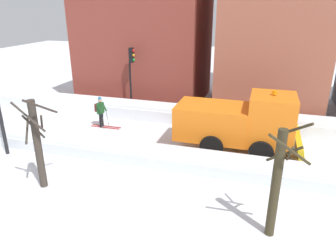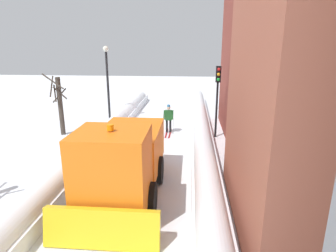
{
  "view_description": "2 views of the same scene",
  "coord_description": "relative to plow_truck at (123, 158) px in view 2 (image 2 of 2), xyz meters",
  "views": [
    {
      "loc": [
        14.65,
        11.38,
        6.68
      ],
      "look_at": [
        0.64,
        7.11,
        1.04
      ],
      "focal_mm": 33.89,
      "sensor_mm": 36.0,
      "label": 1
    },
    {
      "loc": [
        -2.1,
        19.74,
        5.37
      ],
      "look_at": [
        -1.07,
        7.2,
        1.74
      ],
      "focal_mm": 30.35,
      "sensor_mm": 36.0,
      "label": 2
    }
  ],
  "objects": [
    {
      "name": "building_brick_near",
      "position": [
        -7.7,
        -7.59,
        3.03
      ],
      "size": [
        6.65,
        8.65,
        9.01
      ],
      "color": "brown",
      "rests_on": "ground"
    },
    {
      "name": "snowbank_right",
      "position": [
        2.48,
        -0.55,
        -1.06
      ],
      "size": [
        1.1,
        36.0,
        0.99
      ],
      "color": "white",
      "rests_on": "ground"
    },
    {
      "name": "snowbank_left",
      "position": [
        -2.98,
        -0.55,
        -0.93
      ],
      "size": [
        1.1,
        36.0,
        1.19
      ],
      "color": "white",
      "rests_on": "ground"
    },
    {
      "name": "ground_plane",
      "position": [
        -0.25,
        -0.55,
        -1.48
      ],
      "size": [
        80.0,
        80.0,
        0.0
      ],
      "primitive_type": "plane",
      "color": "white"
    },
    {
      "name": "skier",
      "position": [
        -0.97,
        -7.91,
        -0.48
      ],
      "size": [
        0.62,
        1.8,
        1.81
      ],
      "color": "black",
      "rests_on": "ground"
    },
    {
      "name": "traffic_light_pole",
      "position": [
        -3.85,
        -7.14,
        1.48
      ],
      "size": [
        0.28,
        0.42,
        4.2
      ],
      "color": "black",
      "rests_on": "ground"
    },
    {
      "name": "plow_truck",
      "position": [
        0.0,
        0.0,
        0.0
      ],
      "size": [
        3.2,
        5.98,
        3.12
      ],
      "color": "orange",
      "rests_on": "ground"
    },
    {
      "name": "street_lamp",
      "position": [
        3.56,
        -10.51,
        1.86
      ],
      "size": [
        0.4,
        0.4,
        5.27
      ],
      "color": "black",
      "rests_on": "ground"
    },
    {
      "name": "bare_tree_near",
      "position": [
        5.52,
        -6.96,
        0.42
      ],
      "size": [
        1.37,
        1.13,
        3.77
      ],
      "color": "#3D352D",
      "rests_on": "ground"
    }
  ]
}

